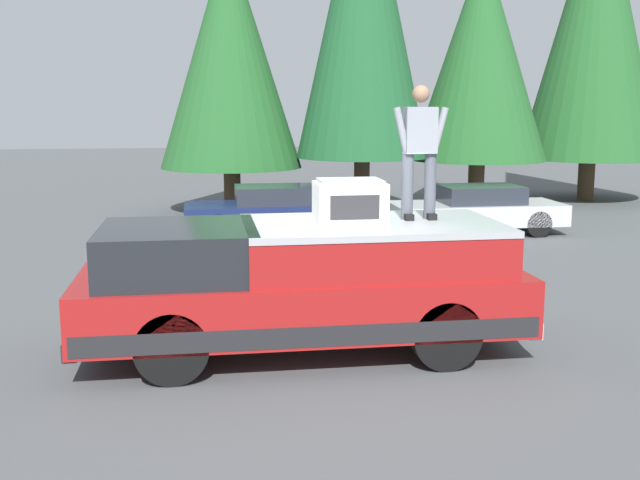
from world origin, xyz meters
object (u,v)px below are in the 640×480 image
pickup_truck (303,285)px  person_on_truck_bed (420,148)px  compressor_unit (350,203)px  parked_car_silver (477,210)px  parked_car_navy (272,210)px

pickup_truck → person_on_truck_bed: size_ratio=3.28×
compressor_unit → person_on_truck_bed: 1.20m
pickup_truck → compressor_unit: size_ratio=6.60×
parked_car_silver → person_on_truck_bed: bearing=154.8°
pickup_truck → parked_car_navy: size_ratio=1.35×
person_on_truck_bed → parked_car_silver: bearing=-25.2°
pickup_truck → parked_car_silver: 9.81m
person_on_truck_bed → parked_car_silver: person_on_truck_bed is taller
parked_car_navy → compressor_unit: bearing=-179.1°
compressor_unit → person_on_truck_bed: bearing=-69.9°
person_on_truck_bed → compressor_unit: bearing=110.1°
compressor_unit → parked_car_silver: (8.41, -4.75, -1.35)m
pickup_truck → parked_car_navy: (8.92, -0.42, -0.29)m
compressor_unit → parked_car_navy: bearing=0.9°
person_on_truck_bed → parked_car_silver: 9.12m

